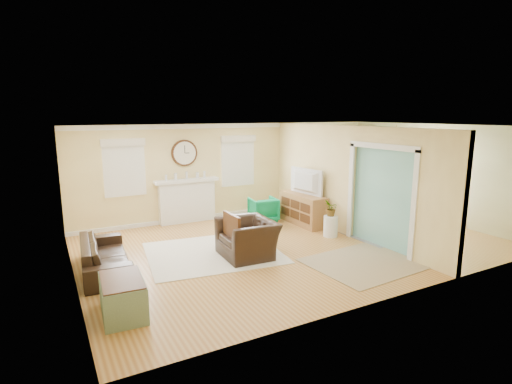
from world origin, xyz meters
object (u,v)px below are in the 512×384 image
Objects in this scene: green_chair at (263,209)px; dining_table at (372,212)px; eames_chair at (247,238)px; credenza at (303,209)px; sofa at (105,255)px.

dining_table is at bearing 153.23° from green_chair.
eames_chair is 3.99m from dining_table.
eames_chair is 1.64× the size of green_chair.
credenza is at bearing 145.09° from green_chair.
dining_table is (6.63, 0.00, 0.03)m from sofa.
credenza is at bearing -75.92° from sofa.
sofa is at bearing -169.75° from credenza.
green_chair is 2.86m from dining_table.
sofa is 2.74m from eames_chair.
credenza reaches higher than sofa.
credenza is at bearing 124.04° from eames_chair.
sofa is 1.09× the size of dining_table.
dining_table is at bearing 100.52° from eames_chair.
eames_chair reaches higher than dining_table.
green_chair reaches higher than sofa.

